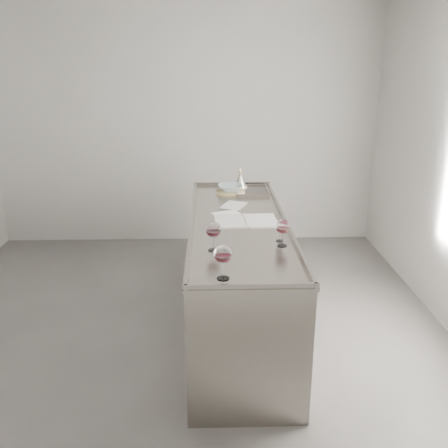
{
  "coord_description": "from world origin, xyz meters",
  "views": [
    {
      "loc": [
        0.27,
        -3.41,
        2.17
      ],
      "look_at": [
        0.38,
        0.02,
        1.02
      ],
      "focal_mm": 40.0,
      "sensor_mm": 36.0,
      "label": 1
    }
  ],
  "objects_px": {
    "ceramic_bowl": "(230,188)",
    "wine_funnel": "(240,182)",
    "wine_glass_middle": "(223,255)",
    "wine_glass_small": "(280,229)",
    "wine_glass_left": "(213,230)",
    "wine_glass_right": "(283,227)",
    "notebook": "(246,221)",
    "counter": "(238,276)"
  },
  "relations": [
    {
      "from": "wine_glass_right",
      "to": "wine_glass_small",
      "type": "distance_m",
      "value": 0.1
    },
    {
      "from": "ceramic_bowl",
      "to": "wine_funnel",
      "type": "height_order",
      "value": "wine_funnel"
    },
    {
      "from": "wine_glass_left",
      "to": "counter",
      "type": "bearing_deg",
      "value": 71.17
    },
    {
      "from": "counter",
      "to": "wine_glass_small",
      "type": "distance_m",
      "value": 0.76
    },
    {
      "from": "notebook",
      "to": "ceramic_bowl",
      "type": "relative_size",
      "value": 2.14
    },
    {
      "from": "wine_glass_left",
      "to": "wine_glass_small",
      "type": "xyz_separation_m",
      "value": [
        0.47,
        0.17,
        -0.05
      ]
    },
    {
      "from": "counter",
      "to": "wine_funnel",
      "type": "relative_size",
      "value": 11.44
    },
    {
      "from": "wine_glass_left",
      "to": "wine_funnel",
      "type": "xyz_separation_m",
      "value": [
        0.28,
        1.68,
        -0.08
      ]
    },
    {
      "from": "wine_glass_small",
      "to": "ceramic_bowl",
      "type": "relative_size",
      "value": 0.57
    },
    {
      "from": "wine_glass_right",
      "to": "notebook",
      "type": "xyz_separation_m",
      "value": [
        -0.21,
        0.53,
        -0.13
      ]
    },
    {
      "from": "wine_glass_small",
      "to": "wine_glass_middle",
      "type": "bearing_deg",
      "value": -123.96
    },
    {
      "from": "counter",
      "to": "notebook",
      "type": "xyz_separation_m",
      "value": [
        0.06,
        0.01,
        0.48
      ]
    },
    {
      "from": "wine_glass_right",
      "to": "wine_glass_small",
      "type": "height_order",
      "value": "wine_glass_right"
    },
    {
      "from": "counter",
      "to": "wine_glass_left",
      "type": "xyz_separation_m",
      "value": [
        -0.2,
        -0.6,
        0.61
      ]
    },
    {
      "from": "wine_glass_left",
      "to": "ceramic_bowl",
      "type": "xyz_separation_m",
      "value": [
        0.18,
        1.5,
        -0.09
      ]
    },
    {
      "from": "notebook",
      "to": "wine_glass_middle",
      "type": "bearing_deg",
      "value": -103.51
    },
    {
      "from": "wine_glass_middle",
      "to": "notebook",
      "type": "height_order",
      "value": "wine_glass_middle"
    },
    {
      "from": "wine_glass_left",
      "to": "wine_glass_small",
      "type": "bearing_deg",
      "value": 19.47
    },
    {
      "from": "wine_glass_small",
      "to": "wine_glass_right",
      "type": "bearing_deg",
      "value": -87.5
    },
    {
      "from": "notebook",
      "to": "ceramic_bowl",
      "type": "height_order",
      "value": "ceramic_bowl"
    },
    {
      "from": "wine_glass_left",
      "to": "wine_glass_small",
      "type": "height_order",
      "value": "wine_glass_left"
    },
    {
      "from": "wine_glass_right",
      "to": "ceramic_bowl",
      "type": "bearing_deg",
      "value": 101.73
    },
    {
      "from": "wine_glass_middle",
      "to": "wine_glass_small",
      "type": "distance_m",
      "value": 0.75
    },
    {
      "from": "wine_glass_left",
      "to": "wine_funnel",
      "type": "bearing_deg",
      "value": 80.51
    },
    {
      "from": "wine_glass_left",
      "to": "wine_glass_middle",
      "type": "distance_m",
      "value": 0.46
    },
    {
      "from": "wine_glass_small",
      "to": "wine_funnel",
      "type": "height_order",
      "value": "wine_funnel"
    },
    {
      "from": "ceramic_bowl",
      "to": "wine_funnel",
      "type": "xyz_separation_m",
      "value": [
        0.11,
        0.18,
        0.02
      ]
    },
    {
      "from": "wine_glass_small",
      "to": "notebook",
      "type": "relative_size",
      "value": 0.26
    },
    {
      "from": "wine_glass_middle",
      "to": "wine_funnel",
      "type": "distance_m",
      "value": 2.15
    },
    {
      "from": "wine_glass_right",
      "to": "wine_glass_small",
      "type": "xyz_separation_m",
      "value": [
        -0.0,
        0.09,
        -0.04
      ]
    },
    {
      "from": "counter",
      "to": "wine_glass_left",
      "type": "bearing_deg",
      "value": -108.83
    },
    {
      "from": "counter",
      "to": "wine_glass_small",
      "type": "relative_size",
      "value": 18.38
    },
    {
      "from": "notebook",
      "to": "wine_funnel",
      "type": "relative_size",
      "value": 2.35
    },
    {
      "from": "wine_glass_left",
      "to": "wine_glass_middle",
      "type": "height_order",
      "value": "wine_glass_middle"
    },
    {
      "from": "wine_glass_middle",
      "to": "wine_funnel",
      "type": "relative_size",
      "value": 1.0
    },
    {
      "from": "wine_glass_right",
      "to": "notebook",
      "type": "relative_size",
      "value": 0.38
    },
    {
      "from": "wine_glass_right",
      "to": "notebook",
      "type": "distance_m",
      "value": 0.59
    },
    {
      "from": "wine_glass_middle",
      "to": "counter",
      "type": "bearing_deg",
      "value": 81.75
    },
    {
      "from": "wine_glass_small",
      "to": "counter",
      "type": "bearing_deg",
      "value": 121.21
    },
    {
      "from": "ceramic_bowl",
      "to": "wine_glass_small",
      "type": "bearing_deg",
      "value": -77.64
    },
    {
      "from": "wine_glass_right",
      "to": "notebook",
      "type": "bearing_deg",
      "value": 111.45
    },
    {
      "from": "wine_glass_middle",
      "to": "wine_funnel",
      "type": "height_order",
      "value": "same"
    }
  ]
}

